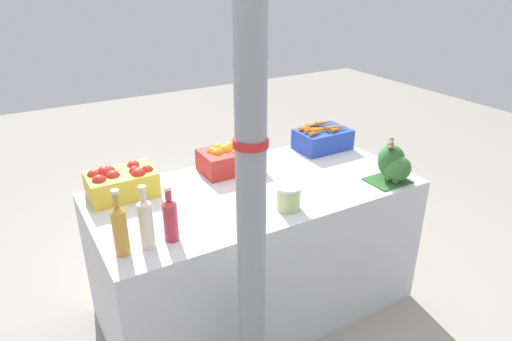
# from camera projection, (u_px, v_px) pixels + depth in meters

# --- Properties ---
(ground_plane) EXTENTS (10.00, 10.00, 0.00)m
(ground_plane) POSITION_uv_depth(u_px,v_px,m) (256.00, 303.00, 2.76)
(ground_plane) COLOR gray
(market_table) EXTENTS (1.73, 0.84, 0.78)m
(market_table) POSITION_uv_depth(u_px,v_px,m) (256.00, 249.00, 2.60)
(market_table) COLOR silver
(market_table) RESTS_ON ground_plane
(support_pole) EXTENTS (0.12, 0.12, 2.40)m
(support_pole) POSITION_uv_depth(u_px,v_px,m) (251.00, 174.00, 1.60)
(support_pole) COLOR gray
(support_pole) RESTS_ON ground_plane
(apple_crate) EXTENTS (0.34, 0.23, 0.16)m
(apple_crate) POSITION_uv_depth(u_px,v_px,m) (120.00, 181.00, 2.32)
(apple_crate) COLOR gold
(apple_crate) RESTS_ON market_table
(orange_crate) EXTENTS (0.34, 0.23, 0.16)m
(orange_crate) POSITION_uv_depth(u_px,v_px,m) (229.00, 158.00, 2.61)
(orange_crate) COLOR red
(orange_crate) RESTS_ON market_table
(carrot_crate) EXTENTS (0.34, 0.23, 0.16)m
(carrot_crate) POSITION_uv_depth(u_px,v_px,m) (322.00, 138.00, 2.92)
(carrot_crate) COLOR #2847B7
(carrot_crate) RESTS_ON market_table
(broccoli_pile) EXTENTS (0.23, 0.22, 0.19)m
(broccoli_pile) POSITION_uv_depth(u_px,v_px,m) (392.00, 163.00, 2.48)
(broccoli_pile) COLOR #2D602D
(broccoli_pile) RESTS_ON market_table
(juice_bottle_amber) EXTENTS (0.06, 0.06, 0.29)m
(juice_bottle_amber) POSITION_uv_depth(u_px,v_px,m) (120.00, 228.00, 1.83)
(juice_bottle_amber) COLOR gold
(juice_bottle_amber) RESTS_ON market_table
(juice_bottle_cloudy) EXTENTS (0.06, 0.06, 0.28)m
(juice_bottle_cloudy) POSITION_uv_depth(u_px,v_px,m) (146.00, 222.00, 1.88)
(juice_bottle_cloudy) COLOR beige
(juice_bottle_cloudy) RESTS_ON market_table
(juice_bottle_ruby) EXTENTS (0.06, 0.06, 0.26)m
(juice_bottle_ruby) POSITION_uv_depth(u_px,v_px,m) (170.00, 218.00, 1.94)
(juice_bottle_ruby) COLOR #B2333D
(juice_bottle_ruby) RESTS_ON market_table
(pickle_jar) EXTENTS (0.12, 0.12, 0.12)m
(pickle_jar) POSITION_uv_depth(u_px,v_px,m) (288.00, 197.00, 2.20)
(pickle_jar) COLOR #B2C684
(pickle_jar) RESTS_ON market_table
(sparrow_bird) EXTENTS (0.11, 0.09, 0.05)m
(sparrow_bird) POSITION_uv_depth(u_px,v_px,m) (391.00, 144.00, 2.42)
(sparrow_bird) COLOR #4C3D2D
(sparrow_bird) RESTS_ON broccoli_pile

